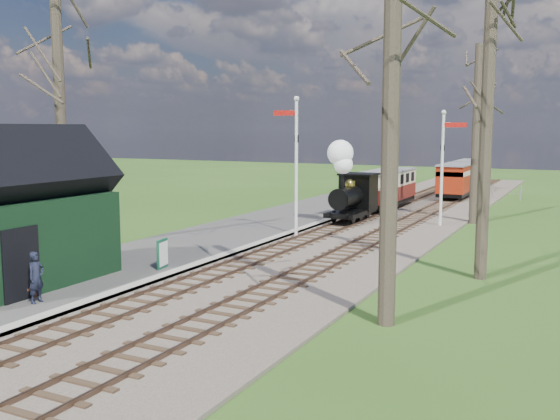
{
  "coord_description": "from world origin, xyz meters",
  "views": [
    {
      "loc": [
        10.89,
        -8.58,
        4.85
      ],
      "look_at": [
        -0.22,
        13.46,
        1.6
      ],
      "focal_mm": 40.0,
      "sensor_mm": 36.0,
      "label": 1
    }
  ],
  "objects_px": {
    "person": "(36,277)",
    "station_shed": "(11,217)",
    "red_carriage_b": "(470,174)",
    "bench": "(6,285)",
    "semaphore_far": "(444,159)",
    "semaphore_near": "(295,156)",
    "locomotive": "(351,187)",
    "sign_board": "(162,254)",
    "red_carriage_a": "(456,180)",
    "coach": "(387,187)"
  },
  "relations": [
    {
      "from": "red_carriage_a",
      "to": "sign_board",
      "type": "distance_m",
      "value": 26.82
    },
    {
      "from": "semaphore_near",
      "to": "bench",
      "type": "height_order",
      "value": "semaphore_near"
    },
    {
      "from": "station_shed",
      "to": "red_carriage_a",
      "type": "relative_size",
      "value": 1.37
    },
    {
      "from": "red_carriage_a",
      "to": "locomotive",
      "type": "bearing_deg",
      "value": -101.09
    },
    {
      "from": "locomotive",
      "to": "coach",
      "type": "bearing_deg",
      "value": 89.89
    },
    {
      "from": "semaphore_near",
      "to": "person",
      "type": "height_order",
      "value": "semaphore_near"
    },
    {
      "from": "semaphore_far",
      "to": "locomotive",
      "type": "relative_size",
      "value": 1.4
    },
    {
      "from": "semaphore_near",
      "to": "sign_board",
      "type": "bearing_deg",
      "value": -97.23
    },
    {
      "from": "semaphore_near",
      "to": "station_shed",
      "type": "bearing_deg",
      "value": -106.38
    },
    {
      "from": "locomotive",
      "to": "bench",
      "type": "relative_size",
      "value": 2.53
    },
    {
      "from": "sign_board",
      "to": "person",
      "type": "bearing_deg",
      "value": -95.2
    },
    {
      "from": "red_carriage_b",
      "to": "semaphore_far",
      "type": "bearing_deg",
      "value": -84.32
    },
    {
      "from": "semaphore_near",
      "to": "locomotive",
      "type": "distance_m",
      "value": 5.35
    },
    {
      "from": "semaphore_near",
      "to": "coach",
      "type": "xyz_separation_m",
      "value": [
        0.77,
        11.07,
        -2.22
      ]
    },
    {
      "from": "station_shed",
      "to": "bench",
      "type": "distance_m",
      "value": 2.29
    },
    {
      "from": "person",
      "to": "locomotive",
      "type": "bearing_deg",
      "value": -10.28
    },
    {
      "from": "station_shed",
      "to": "red_carriage_b",
      "type": "xyz_separation_m",
      "value": [
        6.9,
        35.84,
        -0.9
      ]
    },
    {
      "from": "red_carriage_a",
      "to": "person",
      "type": "bearing_deg",
      "value": -98.79
    },
    {
      "from": "red_carriage_b",
      "to": "bench",
      "type": "bearing_deg",
      "value": -98.95
    },
    {
      "from": "semaphore_far",
      "to": "red_carriage_a",
      "type": "height_order",
      "value": "semaphore_far"
    },
    {
      "from": "coach",
      "to": "red_carriage_b",
      "type": "bearing_deg",
      "value": 78.48
    },
    {
      "from": "station_shed",
      "to": "locomotive",
      "type": "height_order",
      "value": "station_shed"
    },
    {
      "from": "semaphore_far",
      "to": "red_carriage_b",
      "type": "distance_m",
      "value": 18.03
    },
    {
      "from": "bench",
      "to": "station_shed",
      "type": "bearing_deg",
      "value": 132.7
    },
    {
      "from": "locomotive",
      "to": "bench",
      "type": "bearing_deg",
      "value": -100.02
    },
    {
      "from": "coach",
      "to": "person",
      "type": "xyz_separation_m",
      "value": [
        -2.24,
        -24.07,
        -0.5
      ]
    },
    {
      "from": "locomotive",
      "to": "person",
      "type": "bearing_deg",
      "value": -97.06
    },
    {
      "from": "semaphore_far",
      "to": "semaphore_near",
      "type": "bearing_deg",
      "value": -130.6
    },
    {
      "from": "semaphore_near",
      "to": "sign_board",
      "type": "xyz_separation_m",
      "value": [
        -1.03,
        -8.12,
        -2.93
      ]
    },
    {
      "from": "semaphore_far",
      "to": "person",
      "type": "distance_m",
      "value": 20.26
    },
    {
      "from": "semaphore_far",
      "to": "red_carriage_b",
      "type": "bearing_deg",
      "value": 95.68
    },
    {
      "from": "person",
      "to": "station_shed",
      "type": "bearing_deg",
      "value": 60.97
    },
    {
      "from": "semaphore_near",
      "to": "person",
      "type": "bearing_deg",
      "value": -96.47
    },
    {
      "from": "coach",
      "to": "sign_board",
      "type": "xyz_separation_m",
      "value": [
        -1.8,
        -19.19,
        -0.71
      ]
    },
    {
      "from": "red_carriage_a",
      "to": "bench",
      "type": "distance_m",
      "value": 32.04
    },
    {
      "from": "red_carriage_b",
      "to": "sign_board",
      "type": "bearing_deg",
      "value": -97.84
    },
    {
      "from": "semaphore_near",
      "to": "sign_board",
      "type": "distance_m",
      "value": 8.69
    },
    {
      "from": "coach",
      "to": "sign_board",
      "type": "height_order",
      "value": "coach"
    },
    {
      "from": "semaphore_near",
      "to": "red_carriage_b",
      "type": "bearing_deg",
      "value": 81.95
    },
    {
      "from": "locomotive",
      "to": "coach",
      "type": "height_order",
      "value": "locomotive"
    },
    {
      "from": "red_carriage_b",
      "to": "locomotive",
      "type": "bearing_deg",
      "value": -97.9
    },
    {
      "from": "coach",
      "to": "person",
      "type": "height_order",
      "value": "coach"
    },
    {
      "from": "semaphore_far",
      "to": "sign_board",
      "type": "xyz_separation_m",
      "value": [
        -6.17,
        -14.12,
        -2.66
      ]
    },
    {
      "from": "semaphore_near",
      "to": "semaphore_far",
      "type": "bearing_deg",
      "value": 49.4
    },
    {
      "from": "locomotive",
      "to": "red_carriage_a",
      "type": "bearing_deg",
      "value": 78.91
    },
    {
      "from": "station_shed",
      "to": "bench",
      "type": "bearing_deg",
      "value": -47.3
    },
    {
      "from": "locomotive",
      "to": "red_carriage_b",
      "type": "relative_size",
      "value": 0.89
    },
    {
      "from": "locomotive",
      "to": "red_carriage_a",
      "type": "xyz_separation_m",
      "value": [
        2.61,
        13.32,
        -0.54
      ]
    },
    {
      "from": "station_shed",
      "to": "coach",
      "type": "bearing_deg",
      "value": 79.45
    },
    {
      "from": "bench",
      "to": "sign_board",
      "type": "bearing_deg",
      "value": 74.24
    }
  ]
}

